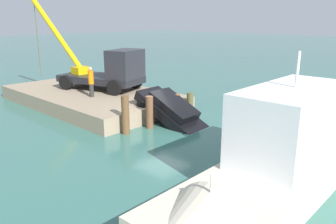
% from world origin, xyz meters
% --- Properties ---
extents(ground, '(200.00, 200.00, 0.00)m').
position_xyz_m(ground, '(0.00, 0.00, 0.00)').
color(ground, '#386B60').
extents(dock, '(12.61, 7.05, 0.91)m').
position_xyz_m(dock, '(-6.88, 0.00, 0.46)').
color(dock, gray).
rests_on(dock, ground).
extents(crane_truck, '(9.45, 4.20, 6.22)m').
position_xyz_m(crane_truck, '(-6.24, 1.08, 2.31)').
color(crane_truck, black).
rests_on(crane_truck, dock).
extents(dock_worker, '(0.34, 0.34, 1.89)m').
position_xyz_m(dock_worker, '(-5.29, -0.99, 1.88)').
color(dock_worker, '#292929').
rests_on(dock_worker, dock).
extents(salvaged_car, '(4.56, 2.29, 2.69)m').
position_xyz_m(salvaged_car, '(0.45, 0.48, 0.67)').
color(salvaged_car, black).
rests_on(salvaged_car, ground).
extents(moored_yacht, '(3.33, 14.04, 6.10)m').
position_xyz_m(moored_yacht, '(8.24, -4.04, 0.63)').
color(moored_yacht, beige).
rests_on(moored_yacht, ground).
extents(piling_near, '(0.39, 0.39, 2.00)m').
position_xyz_m(piling_near, '(-0.21, -2.44, 1.00)').
color(piling_near, brown).
rests_on(piling_near, ground).
extents(piling_mid, '(0.39, 0.39, 1.76)m').
position_xyz_m(piling_mid, '(-0.03, -0.93, 0.88)').
color(piling_mid, brown).
rests_on(piling_mid, ground).
extents(piling_far, '(0.43, 0.43, 1.54)m').
position_xyz_m(piling_far, '(-0.10, 1.25, 0.77)').
color(piling_far, brown).
rests_on(piling_far, ground).
extents(piling_end, '(0.40, 0.40, 1.39)m').
position_xyz_m(piling_end, '(-0.09, 2.50, 0.70)').
color(piling_end, brown).
rests_on(piling_end, ground).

